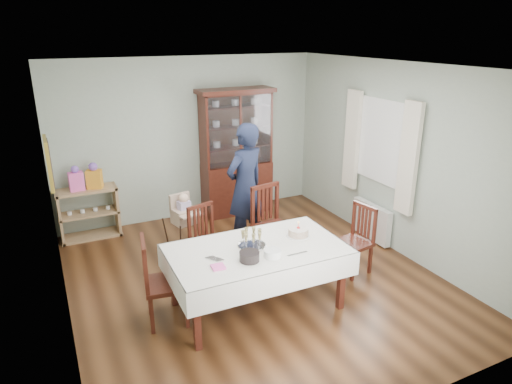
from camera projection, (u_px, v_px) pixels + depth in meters
floor at (254, 278)px, 6.00m from camera, size 5.00×5.00×0.00m
room_shell at (236, 144)px, 5.88m from camera, size 5.00×5.00×5.00m
dining_table at (257, 277)px, 5.28m from camera, size 2.02×1.18×0.76m
china_cabinet at (236, 151)px, 7.84m from camera, size 1.30×0.48×2.18m
sideboard at (89, 213)px, 7.08m from camera, size 0.90×0.38×0.80m
picture_frame at (48, 163)px, 5.21m from camera, size 0.04×0.48×0.58m
window at (382, 142)px, 6.64m from camera, size 0.04×1.02×1.22m
curtain_left at (409, 159)px, 6.12m from camera, size 0.07×0.30×1.55m
curtain_right at (352, 140)px, 7.17m from camera, size 0.07×0.30×1.55m
radiator at (371, 221)px, 7.04m from camera, size 0.10×0.80×0.55m
chair_far_left at (209, 254)px, 6.06m from camera, size 0.51×0.51×0.93m
chair_far_right at (273, 239)px, 6.38m from camera, size 0.55×0.55×1.07m
chair_end_left at (165, 297)px, 5.04m from camera, size 0.52×0.52×1.02m
chair_end_right at (353, 253)px, 6.09m from camera, size 0.48×0.48×0.92m
woman at (245, 187)px, 6.62m from camera, size 0.80×0.66×1.87m
high_chair at (185, 231)px, 6.54m from camera, size 0.50×0.50×0.94m
champagne_tray at (252, 242)px, 5.18m from camera, size 0.33×0.33×0.20m
birthday_cake at (298, 232)px, 5.43m from camera, size 0.28×0.28×0.19m
plate_stack_dark at (249, 256)px, 4.86m from camera, size 0.28×0.28×0.10m
plate_stack_white at (272, 253)px, 4.95m from camera, size 0.24×0.24×0.08m
napkin_stack at (218, 267)px, 4.73m from camera, size 0.15×0.15×0.02m
cutlery at (211, 259)px, 4.89m from camera, size 0.18×0.20×0.01m
cake_knife at (297, 254)px, 5.02m from camera, size 0.25×0.02×0.01m
gift_bag_pink at (76, 180)px, 6.82m from camera, size 0.22×0.15×0.39m
gift_bag_orange at (94, 177)px, 6.93m from camera, size 0.26×0.22×0.40m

